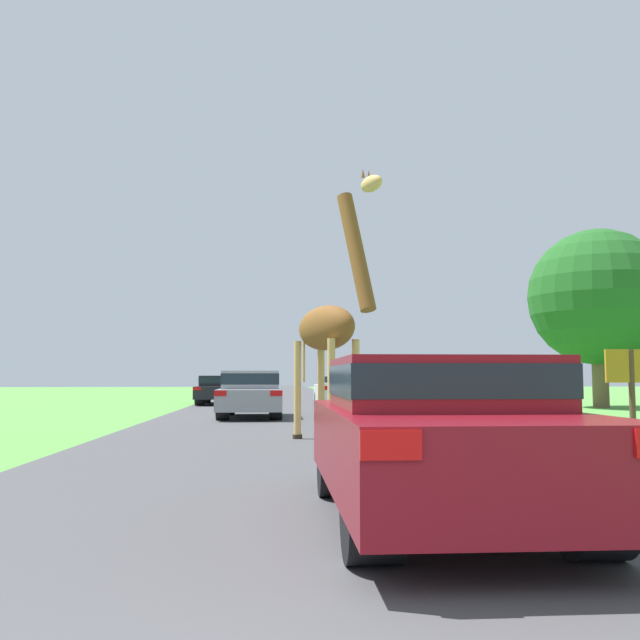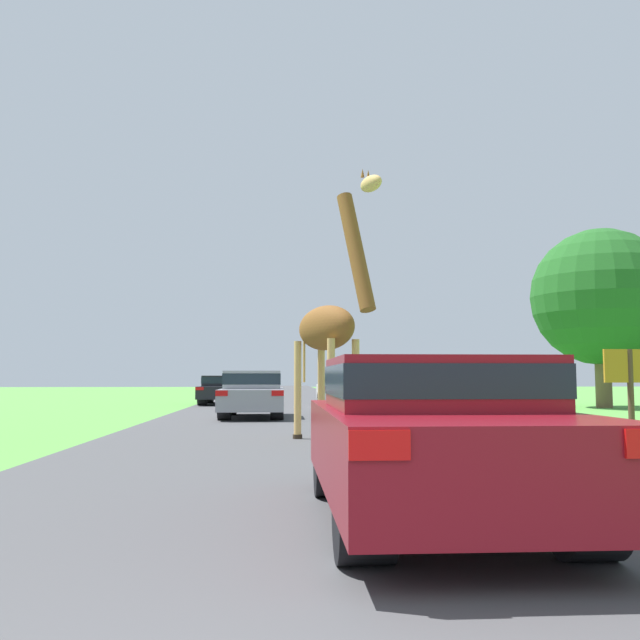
# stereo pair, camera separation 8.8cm
# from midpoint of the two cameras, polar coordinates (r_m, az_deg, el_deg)

# --- Properties ---
(road) EXTENTS (7.51, 120.00, 0.00)m
(road) POSITION_cam_midpoint_polar(r_m,az_deg,el_deg) (31.28, -3.61, -7.04)
(road) COLOR #424244
(road) RESTS_ON ground
(giraffe_near_road) EXTENTS (1.69, 2.51, 5.06)m
(giraffe_near_road) POSITION_cam_midpoint_polar(r_m,az_deg,el_deg) (13.21, 0.76, -0.15)
(giraffe_near_road) COLOR tan
(giraffe_near_road) RESTS_ON ground
(car_lead_maroon) EXTENTS (1.90, 4.27, 1.41)m
(car_lead_maroon) POSITION_cam_midpoint_polar(r_m,az_deg,el_deg) (6.03, 9.47, -9.35)
(car_lead_maroon) COLOR maroon
(car_lead_maroon) RESTS_ON ground
(car_queue_right) EXTENTS (1.87, 4.17, 1.41)m
(car_queue_right) POSITION_cam_midpoint_polar(r_m,az_deg,el_deg) (20.81, -5.96, -6.12)
(car_queue_right) COLOR gray
(car_queue_right) RESTS_ON ground
(car_queue_left) EXTENTS (1.95, 4.79, 1.28)m
(car_queue_left) POSITION_cam_midpoint_polar(r_m,az_deg,el_deg) (31.04, -8.44, -5.73)
(car_queue_left) COLOR black
(car_queue_left) RESTS_ON ground
(car_far_ahead) EXTENTS (1.99, 3.99, 1.30)m
(car_far_ahead) POSITION_cam_midpoint_polar(r_m,az_deg,el_deg) (28.45, 1.63, -5.88)
(car_far_ahead) COLOR silver
(car_far_ahead) RESTS_ON ground
(tree_left_edge) EXTENTS (5.51, 5.51, 7.21)m
(tree_left_edge) POSITION_cam_midpoint_polar(r_m,az_deg,el_deg) (29.59, 22.26, 1.76)
(tree_left_edge) COLOR brown
(tree_left_edge) RESTS_ON ground
(sign_post) EXTENTS (0.70, 0.08, 1.60)m
(sign_post) POSITION_cam_midpoint_polar(r_m,az_deg,el_deg) (9.85, 24.54, -5.07)
(sign_post) COLOR #4C3823
(sign_post) RESTS_ON ground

